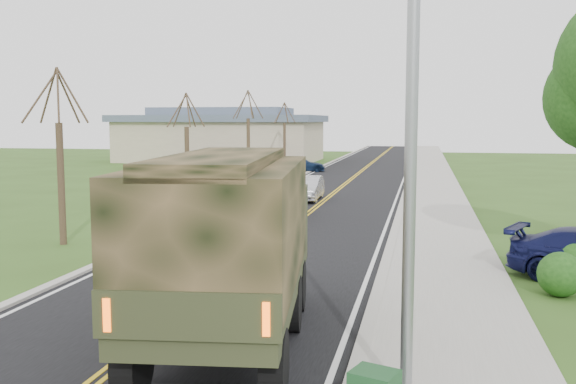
% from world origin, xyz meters
% --- Properties ---
extents(ground, '(160.00, 160.00, 0.00)m').
position_xyz_m(ground, '(0.00, 0.00, 0.00)').
color(ground, '#304A18').
rests_on(ground, ground).
extents(road, '(8.00, 120.00, 0.01)m').
position_xyz_m(road, '(0.00, 40.00, 0.01)').
color(road, black).
rests_on(road, ground).
extents(curb_right, '(0.30, 120.00, 0.12)m').
position_xyz_m(curb_right, '(4.15, 40.00, 0.06)').
color(curb_right, '#9E998E').
rests_on(curb_right, ground).
extents(sidewalk_right, '(3.20, 120.00, 0.10)m').
position_xyz_m(sidewalk_right, '(5.90, 40.00, 0.05)').
color(sidewalk_right, '#9E998E').
rests_on(sidewalk_right, ground).
extents(curb_left, '(0.30, 120.00, 0.10)m').
position_xyz_m(curb_left, '(-4.15, 40.00, 0.05)').
color(curb_left, '#9E998E').
rests_on(curb_left, ground).
extents(street_light, '(1.65, 0.22, 8.00)m').
position_xyz_m(street_light, '(4.90, -0.50, 4.43)').
color(street_light, gray).
rests_on(street_light, ground).
extents(bare_tree_a, '(1.93, 2.26, 6.08)m').
position_xyz_m(bare_tree_a, '(-7.00, 10.00, 2.63)').
color(bare_tree_a, '#38281C').
rests_on(bare_tree_a, ground).
extents(bare_tree_b, '(1.83, 2.14, 5.73)m').
position_xyz_m(bare_tree_b, '(-7.00, 22.00, 2.48)').
color(bare_tree_b, '#38281C').
rests_on(bare_tree_b, ground).
extents(bare_tree_c, '(2.04, 2.39, 6.42)m').
position_xyz_m(bare_tree_c, '(-7.00, 34.00, 2.78)').
color(bare_tree_c, '#38281C').
rests_on(bare_tree_c, ground).
extents(bare_tree_d, '(1.88, 2.20, 5.91)m').
position_xyz_m(bare_tree_d, '(-7.00, 46.00, 2.55)').
color(bare_tree_d, '#38281C').
rests_on(bare_tree_d, ground).
extents(commercial_building, '(25.50, 21.50, 5.65)m').
position_xyz_m(commercial_building, '(-15.98, 55.97, 2.69)').
color(commercial_building, tan).
rests_on(commercial_building, ground).
extents(military_truck, '(3.47, 7.65, 3.69)m').
position_xyz_m(military_truck, '(1.64, 1.62, 2.11)').
color(military_truck, black).
rests_on(military_truck, ground).
extents(suv_champagne, '(2.90, 5.49, 1.47)m').
position_xyz_m(suv_champagne, '(-1.68, 17.50, 0.74)').
color(suv_champagne, '#9B8657').
rests_on(suv_champagne, ground).
extents(sedan_silver, '(1.48, 3.99, 1.30)m').
position_xyz_m(sedan_silver, '(-0.95, 24.02, 0.65)').
color(sedan_silver, silver).
rests_on(sedan_silver, ground).
extents(lot_car_dark, '(4.54, 2.26, 1.49)m').
position_xyz_m(lot_car_dark, '(-14.80, 46.69, 0.74)').
color(lot_car_dark, black).
rests_on(lot_car_dark, ground).
extents(lot_car_silver, '(4.39, 1.57, 1.44)m').
position_xyz_m(lot_car_silver, '(-11.38, 47.23, 0.72)').
color(lot_car_silver, '#B5B5BB').
rests_on(lot_car_silver, ground).
extents(lot_car_navy, '(4.49, 3.13, 1.21)m').
position_xyz_m(lot_car_navy, '(-5.00, 43.08, 0.60)').
color(lot_car_navy, '#10203D').
rests_on(lot_car_navy, ground).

